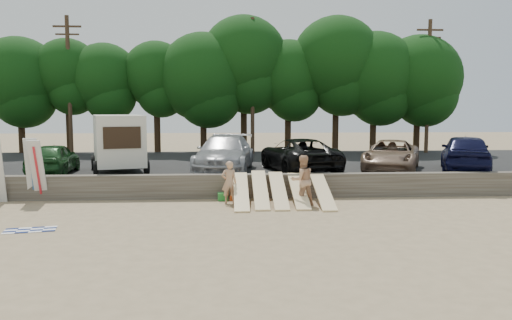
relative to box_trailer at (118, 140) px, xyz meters
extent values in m
plane|color=tan|center=(4.90, -6.45, -2.21)|extent=(120.00, 120.00, 0.00)
cube|color=#6B6356|center=(4.90, -3.45, -1.71)|extent=(44.00, 0.50, 1.00)
cube|color=#282828|center=(4.90, 4.05, -1.86)|extent=(44.00, 14.50, 0.70)
cylinder|color=#382616|center=(-8.90, 11.15, 0.18)|extent=(0.44, 0.44, 3.39)
sphere|color=#134112|center=(-8.90, 11.15, 3.49)|extent=(5.75, 5.75, 5.75)
cylinder|color=#382616|center=(-5.68, 11.15, 0.36)|extent=(0.44, 0.44, 3.74)
sphere|color=#134112|center=(-5.68, 11.15, 4.02)|extent=(4.50, 4.50, 4.50)
cylinder|color=#382616|center=(-3.19, 11.15, 0.21)|extent=(0.44, 0.44, 3.45)
sphere|color=#134112|center=(-3.19, 11.15, 3.58)|extent=(4.80, 4.80, 4.80)
cylinder|color=#382616|center=(0.32, 11.15, 0.30)|extent=(0.44, 0.44, 3.63)
sphere|color=#134112|center=(0.32, 11.15, 3.84)|extent=(4.60, 4.60, 4.60)
cylinder|color=#382616|center=(3.55, 10.71, 0.23)|extent=(0.44, 0.44, 3.49)
sphere|color=#134112|center=(3.55, 10.71, 3.64)|extent=(6.11, 6.11, 6.11)
cylinder|color=#382616|center=(6.37, 11.15, 0.65)|extent=(0.44, 0.44, 4.33)
sphere|color=#134112|center=(6.37, 11.15, 4.88)|extent=(6.12, 6.12, 6.12)
cylinder|color=#382616|center=(9.49, 11.15, 0.26)|extent=(0.44, 0.44, 3.55)
sphere|color=#134112|center=(9.49, 11.15, 3.72)|extent=(5.16, 5.16, 5.16)
cylinder|color=#382616|center=(12.85, 10.91, 0.62)|extent=(0.44, 0.44, 4.26)
sphere|color=#134112|center=(12.85, 10.91, 4.78)|extent=(6.30, 6.30, 6.30)
cylinder|color=#382616|center=(15.49, 10.70, 0.29)|extent=(0.44, 0.44, 3.60)
sphere|color=#134112|center=(15.49, 10.70, 3.80)|extent=(6.10, 6.10, 6.10)
cylinder|color=#382616|center=(18.60, 10.59, 0.23)|extent=(0.44, 0.44, 3.49)
sphere|color=#134112|center=(18.60, 10.59, 3.65)|extent=(5.97, 5.97, 5.97)
cylinder|color=#473321|center=(-5.10, 9.55, 2.99)|extent=(0.26, 0.26, 9.00)
cube|color=#473321|center=(-5.10, 9.55, 6.79)|extent=(1.80, 0.12, 0.12)
cube|color=#473321|center=(-5.10, 9.55, 6.29)|extent=(1.50, 0.10, 0.10)
cylinder|color=#473321|center=(6.90, 9.55, 2.99)|extent=(0.26, 0.26, 9.00)
cube|color=#473321|center=(6.90, 9.55, 6.79)|extent=(1.80, 0.12, 0.12)
cube|color=#473321|center=(6.90, 9.55, 6.29)|extent=(1.50, 0.10, 0.10)
cylinder|color=#473321|center=(18.90, 9.55, 2.99)|extent=(0.26, 0.26, 9.00)
cube|color=#473321|center=(18.90, 9.55, 6.79)|extent=(1.80, 0.12, 0.12)
cube|color=#473321|center=(18.90, 9.55, 6.29)|extent=(1.50, 0.10, 0.10)
cube|color=beige|center=(0.00, 0.01, 0.02)|extent=(3.23, 4.66, 2.33)
cube|color=black|center=(0.60, -2.05, 0.23)|extent=(1.54, 0.49, 0.95)
cylinder|color=black|center=(-0.68, -1.63, -1.16)|extent=(0.40, 0.73, 0.70)
cylinder|color=black|center=(1.45, -1.00, -1.16)|extent=(0.40, 0.73, 0.70)
cylinder|color=black|center=(-1.46, 1.02, -1.16)|extent=(0.40, 0.73, 0.70)
cylinder|color=black|center=(0.68, 1.64, -1.16)|extent=(0.40, 0.73, 0.70)
imported|color=#17401A|center=(-2.83, -0.68, -0.79)|extent=(2.00, 4.34, 1.44)
imported|color=#9D9EA2|center=(5.04, -0.21, -0.65)|extent=(3.26, 6.28, 1.74)
imported|color=black|center=(8.59, -0.33, -0.72)|extent=(3.67, 6.14, 1.60)
imported|color=#8A6D58|center=(13.20, -0.10, -0.78)|extent=(4.36, 5.84, 1.48)
imported|color=black|center=(16.63, -0.69, -0.62)|extent=(3.99, 5.69, 1.80)
cube|color=silver|center=(-2.60, -3.80, -0.94)|extent=(0.58, 0.65, 2.56)
cube|color=silver|center=(-2.34, -3.93, -0.97)|extent=(0.52, 0.87, 2.49)
cube|color=#FFDEA0|center=(5.67, -5.09, -1.67)|extent=(0.56, 2.84, 1.10)
cube|color=#FFDEA0|center=(6.42, -4.87, -1.64)|extent=(0.56, 2.82, 1.15)
cube|color=#FFDEA0|center=(7.13, -4.92, -1.67)|extent=(0.56, 2.84, 1.09)
cube|color=#FFDEA0|center=(7.93, -4.88, -1.70)|extent=(0.56, 2.86, 1.03)
cube|color=#FFDEA0|center=(8.84, -5.14, -1.71)|extent=(0.56, 2.87, 1.01)
imported|color=tan|center=(5.22, -4.62, -1.38)|extent=(0.66, 0.48, 1.67)
imported|color=tan|center=(8.02, -5.14, -1.25)|extent=(1.08, 0.93, 1.93)
cube|color=green|center=(4.96, -4.05, -2.05)|extent=(0.41, 0.34, 0.32)
cube|color=#D74D19|center=(5.42, -4.05, -2.10)|extent=(0.37, 0.34, 0.22)
plane|color=white|center=(-0.90, -8.65, -2.21)|extent=(1.76, 1.76, 0.00)
camera|label=1|loc=(5.10, -23.99, 1.48)|focal=35.00mm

